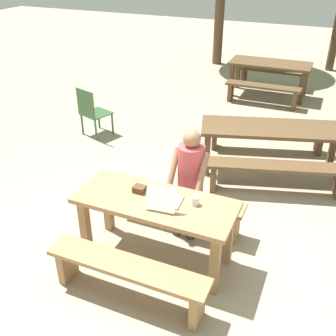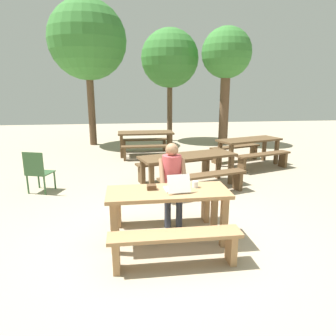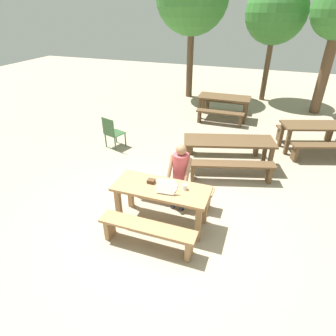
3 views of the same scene
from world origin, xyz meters
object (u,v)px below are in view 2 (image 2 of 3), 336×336
(person_seated, at_px, (172,178))
(tree_right, at_px, (226,56))
(picnic_table_front, at_px, (168,200))
(picnic_table_rear, at_px, (146,136))
(laptop, at_px, (177,187))
(tree_left, at_px, (170,59))
(coffee_mug, at_px, (195,184))
(tree_rear, at_px, (87,41))
(picnic_table_distant, at_px, (249,143))
(small_pouch, at_px, (152,187))
(plastic_chair, at_px, (38,171))
(picnic_table_mid, at_px, (188,160))

(person_seated, bearing_deg, tree_right, 66.57)
(picnic_table_front, xyz_separation_m, picnic_table_rear, (0.07, 5.81, 0.01))
(laptop, height_order, tree_left, tree_left)
(tree_left, bearing_deg, tree_right, -27.82)
(coffee_mug, distance_m, tree_left, 8.83)
(picnic_table_front, distance_m, tree_rear, 8.76)
(picnic_table_distant, distance_m, tree_rear, 6.77)
(small_pouch, height_order, picnic_table_distant, small_pouch)
(coffee_mug, xyz_separation_m, person_seated, (-0.25, 0.52, -0.05))
(plastic_chair, bearing_deg, picnic_table_rear, -107.15)
(picnic_table_rear, bearing_deg, person_seated, -89.62)
(laptop, distance_m, tree_rear, 8.75)
(laptop, bearing_deg, picnic_table_front, -22.55)
(person_seated, bearing_deg, coffee_mug, -64.26)
(picnic_table_front, relative_size, plastic_chair, 1.90)
(picnic_table_front, xyz_separation_m, picnic_table_mid, (0.77, 2.45, -0.02))
(picnic_table_front, bearing_deg, tree_left, 81.89)
(small_pouch, relative_size, tree_right, 0.03)
(laptop, xyz_separation_m, plastic_chair, (-2.47, 2.47, -0.36))
(laptop, bearing_deg, picnic_table_mid, -109.79)
(laptop, relative_size, tree_rear, 0.07)
(picnic_table_rear, height_order, picnic_table_distant, picnic_table_rear)
(picnic_table_mid, xyz_separation_m, tree_left, (0.45, 6.10, 2.58))
(person_seated, distance_m, tree_rear, 8.20)
(plastic_chair, bearing_deg, small_pouch, 150.51)
(laptop, xyz_separation_m, picnic_table_mid, (0.65, 2.49, -0.22))
(plastic_chair, bearing_deg, tree_rear, -77.32)
(picnic_table_mid, bearing_deg, plastic_chair, 163.50)
(person_seated, distance_m, tree_right, 7.94)
(plastic_chair, distance_m, picnic_table_rear, 4.16)
(coffee_mug, height_order, person_seated, person_seated)
(laptop, distance_m, picnic_table_distant, 4.95)
(laptop, xyz_separation_m, tree_rear, (-1.90, 8.04, 2.88))
(small_pouch, relative_size, picnic_table_distant, 0.07)
(person_seated, height_order, picnic_table_mid, person_seated)
(coffee_mug, height_order, plastic_chair, plastic_chair)
(picnic_table_mid, height_order, tree_rear, tree_rear)
(person_seated, bearing_deg, tree_left, 82.31)
(person_seated, bearing_deg, picnic_table_distant, 52.77)
(coffee_mug, distance_m, tree_rear, 8.71)
(picnic_table_distant, bearing_deg, plastic_chair, 179.14)
(picnic_table_mid, bearing_deg, small_pouch, -129.23)
(picnic_table_mid, bearing_deg, picnic_table_distant, 22.37)
(small_pouch, relative_size, tree_left, 0.03)
(small_pouch, bearing_deg, laptop, -18.54)
(tree_left, xyz_separation_m, tree_right, (1.93, -1.02, 0.04))
(laptop, relative_size, tree_right, 0.09)
(picnic_table_rear, bearing_deg, picnic_table_front, -91.15)
(small_pouch, distance_m, plastic_chair, 3.20)
(tree_rear, bearing_deg, picnic_table_front, -77.40)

